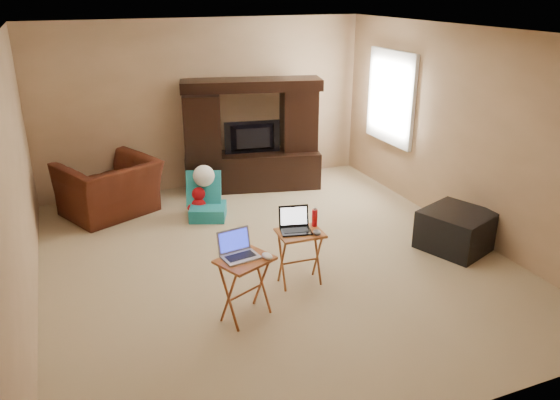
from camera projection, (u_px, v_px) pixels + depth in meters
name	position (u px, v px, depth m)	size (l,w,h in m)	color
floor	(273.00, 259.00, 6.26)	(5.50, 5.50, 0.00)	beige
ceiling	(272.00, 32.00, 5.34)	(5.50, 5.50, 0.00)	silver
wall_back	(206.00, 105.00, 8.16)	(5.00, 5.00, 0.00)	tan
wall_front	(433.00, 272.00, 3.43)	(5.00, 5.00, 0.00)	tan
wall_left	(15.00, 185.00, 4.92)	(5.50, 5.50, 0.00)	tan
wall_right	(463.00, 132.00, 6.68)	(5.50, 5.50, 0.00)	tan
window_pane	(392.00, 97.00, 7.95)	(1.20, 1.20, 0.00)	white
window_frame	(391.00, 97.00, 7.94)	(0.06, 1.14, 1.34)	white
entertainment_center	(252.00, 135.00, 8.15)	(2.03, 0.51, 1.66)	black
television	(253.00, 138.00, 8.12)	(0.84, 0.11, 0.49)	black
recliner	(110.00, 188.00, 7.35)	(1.15, 1.01, 0.75)	#4B1A10
child_rocker	(207.00, 196.00, 7.24)	(0.47, 0.53, 0.62)	#17747E
plush_toy	(199.00, 201.00, 7.40)	(0.36, 0.30, 0.40)	red
push_toy	(297.00, 171.00, 8.58)	(0.51, 0.37, 0.39)	blue
ottoman	(456.00, 230.00, 6.44)	(0.72, 0.72, 0.46)	black
tray_table_left	(246.00, 288.00, 5.05)	(0.47, 0.38, 0.62)	#A95829
tray_table_right	(300.00, 258.00, 5.65)	(0.45, 0.36, 0.59)	#A95528
laptop_left	(240.00, 246.00, 4.91)	(0.32, 0.27, 0.24)	#A4A4A8
laptop_right	(296.00, 221.00, 5.50)	(0.31, 0.26, 0.24)	black
mouse_left	(267.00, 256.00, 4.94)	(0.08, 0.13, 0.05)	white
mouse_right	(317.00, 232.00, 5.47)	(0.08, 0.12, 0.05)	#3C3B40
water_bottle	(315.00, 218.00, 5.64)	(0.06, 0.06, 0.18)	red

